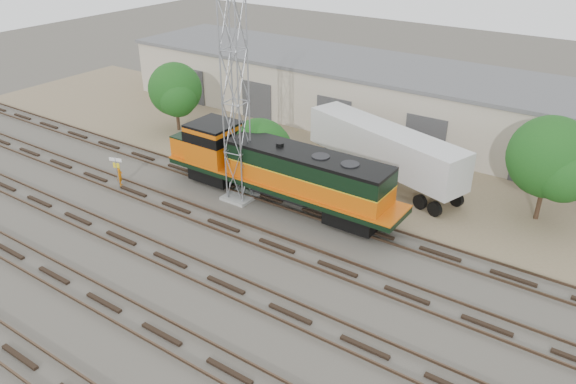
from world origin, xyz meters
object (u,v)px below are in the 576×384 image
Objects in this scene: signal_tower at (236,106)px; semi_trailer at (387,149)px; worker at (120,175)px; locomotive at (276,169)px.

signal_tower is 11.05m from semi_trailer.
semi_trailer is (14.87, 10.96, 1.68)m from worker.
semi_trailer is at bearing 55.61° from locomotive.
locomotive is at bearing -113.61° from worker.
locomotive is 10.72× the size of worker.
semi_trailer is at bearing -99.75° from worker.
worker is (-10.29, -4.27, -1.56)m from locomotive.
locomotive is 4.75m from signal_tower.
signal_tower reaches higher than worker.
locomotive reaches higher than worker.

